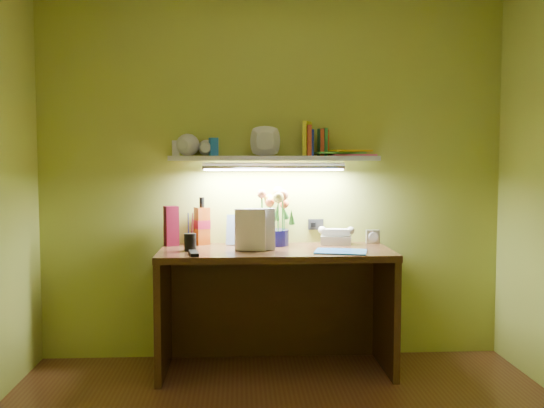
% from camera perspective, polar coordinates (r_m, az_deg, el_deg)
% --- Properties ---
extents(desk, '(1.40, 0.60, 0.75)m').
position_cam_1_polar(desk, '(3.75, 0.35, -9.96)').
color(desk, black).
rests_on(desk, ground).
extents(flower_bouquet, '(0.22, 0.22, 0.35)m').
position_cam_1_polar(flower_bouquet, '(3.83, 0.12, -1.31)').
color(flower_bouquet, '#0F0C3A').
rests_on(flower_bouquet, desk).
extents(telephone, '(0.22, 0.18, 0.12)m').
position_cam_1_polar(telephone, '(3.90, 6.07, -2.96)').
color(telephone, beige).
rests_on(telephone, desk).
extents(desk_clock, '(0.09, 0.04, 0.09)m').
position_cam_1_polar(desk_clock, '(3.99, 9.46, -3.04)').
color(desk_clock, silver).
rests_on(desk_clock, desk).
extents(whisky_bottle, '(0.11, 0.11, 0.30)m').
position_cam_1_polar(whisky_bottle, '(3.89, -6.60, -1.59)').
color(whisky_bottle, '#A23C08').
rests_on(whisky_bottle, desk).
extents(whisky_box, '(0.10, 0.10, 0.25)m').
position_cam_1_polar(whisky_box, '(3.87, -9.46, -2.05)').
color(whisky_box, '#590818').
rests_on(whisky_box, desk).
extents(pen_cup, '(0.08, 0.08, 0.17)m').
position_cam_1_polar(pen_cup, '(3.64, -7.72, -3.01)').
color(pen_cup, black).
rests_on(pen_cup, desk).
extents(art_card, '(0.20, 0.09, 0.19)m').
position_cam_1_polar(art_card, '(3.85, -2.88, -2.46)').
color(art_card, silver).
rests_on(art_card, desk).
extents(tv_remote, '(0.07, 0.17, 0.02)m').
position_cam_1_polar(tv_remote, '(3.49, -7.39, -4.61)').
color(tv_remote, black).
rests_on(tv_remote, desk).
extents(blue_folder, '(0.34, 0.28, 0.01)m').
position_cam_1_polar(blue_folder, '(3.58, 6.50, -4.46)').
color(blue_folder, blue).
rests_on(blue_folder, desk).
extents(desk_book_a, '(0.19, 0.06, 0.25)m').
position_cam_1_polar(desk_book_a, '(3.60, -3.54, -2.45)').
color(desk_book_a, white).
rests_on(desk_book_a, desk).
extents(desk_book_b, '(0.19, 0.02, 0.25)m').
position_cam_1_polar(desk_book_b, '(3.61, -2.64, -2.40)').
color(desk_book_b, silver).
rests_on(desk_book_b, desk).
extents(wall_shelf, '(1.31, 0.28, 0.25)m').
position_cam_1_polar(wall_shelf, '(3.81, -0.13, 4.83)').
color(wall_shelf, silver).
rests_on(wall_shelf, ground).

